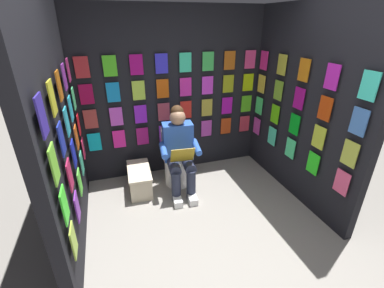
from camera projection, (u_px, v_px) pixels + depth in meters
ground_plane at (233, 273)px, 2.52m from camera, size 30.00×30.00×0.00m
display_wall_back at (173, 95)px, 3.85m from camera, size 2.79×0.14×2.39m
display_wall_left at (303, 107)px, 3.30m from camera, size 0.14×2.09×2.39m
display_wall_right at (60, 134)px, 2.52m from camera, size 0.14×2.09×2.39m
toilet at (177, 161)px, 3.85m from camera, size 0.42×0.57×0.77m
person_reading at (179, 151)px, 3.54m from camera, size 0.55×0.71×1.19m
comic_longbox_near at (140, 179)px, 3.70m from camera, size 0.33×0.64×0.32m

